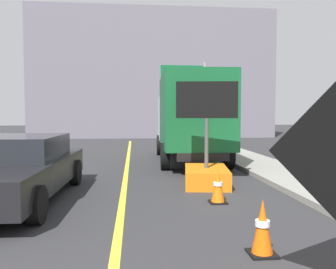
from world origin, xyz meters
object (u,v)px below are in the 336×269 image
object	(u,v)px
traffic_cone_near_sign	(262,227)
traffic_cone_mid_lane	(218,186)
highway_guide_sign	(192,88)
arrow_board_trailer	(206,167)
box_truck	(190,116)
pickup_car	(17,168)

from	to	relation	value
traffic_cone_near_sign	traffic_cone_mid_lane	xyz separation A→B (m)	(0.07, 2.72, -0.02)
traffic_cone_near_sign	highway_guide_sign	bearing A→B (deg)	83.67
arrow_board_trailer	traffic_cone_mid_lane	bearing A→B (deg)	-94.39
traffic_cone_near_sign	arrow_board_trailer	bearing A→B (deg)	87.38
box_truck	highway_guide_sign	world-z (taller)	highway_guide_sign
traffic_cone_near_sign	pickup_car	bearing A→B (deg)	141.12
highway_guide_sign	traffic_cone_near_sign	bearing A→B (deg)	-96.33
box_truck	traffic_cone_mid_lane	world-z (taller)	box_truck
box_truck	pickup_car	bearing A→B (deg)	-129.83
pickup_car	highway_guide_sign	size ratio (longest dim) A/B	1.02
arrow_board_trailer	pickup_car	bearing A→B (deg)	-164.72
box_truck	highway_guide_sign	xyz separation A→B (m)	(1.37, 7.74, 1.65)
traffic_cone_mid_lane	pickup_car	bearing A→B (deg)	171.20
arrow_board_trailer	pickup_car	distance (m)	4.56
arrow_board_trailer	traffic_cone_mid_lane	distance (m)	1.87
box_truck	pickup_car	xyz separation A→B (m)	(-4.67, -5.60, -1.07)
box_truck	traffic_cone_near_sign	bearing A→B (deg)	-93.11
pickup_car	arrow_board_trailer	bearing A→B (deg)	15.28
arrow_board_trailer	traffic_cone_mid_lane	size ratio (longest dim) A/B	3.81
traffic_cone_near_sign	traffic_cone_mid_lane	size ratio (longest dim) A/B	1.05
box_truck	pickup_car	size ratio (longest dim) A/B	1.35
arrow_board_trailer	traffic_cone_mid_lane	world-z (taller)	arrow_board_trailer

